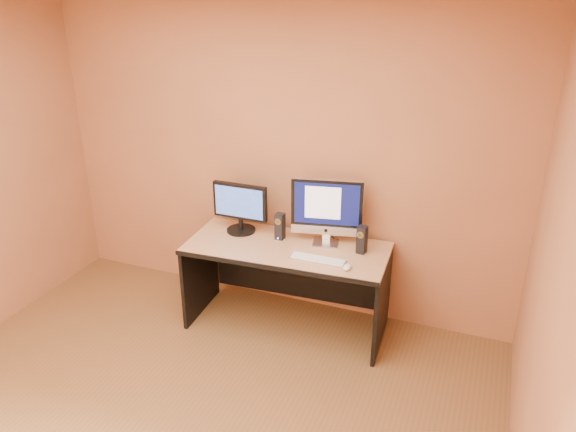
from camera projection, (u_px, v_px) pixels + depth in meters
The scene contains 10 objects.
walls at pixel (131, 268), 2.89m from camera, with size 4.00×4.00×2.60m, color #A06240, non-canonical shape.
desk at pixel (287, 287), 4.53m from camera, with size 1.58×0.69×0.73m, color tan, non-canonical shape.
imac at pixel (326, 212), 4.33m from camera, with size 0.56×0.21×0.54m, color silver, non-canonical shape.
second_monitor at pixel (240, 208), 4.57m from camera, with size 0.47×0.24×0.41m, color black, non-canonical shape.
speaker_left at pixel (280, 226), 4.48m from camera, with size 0.07×0.07×0.22m, color black, non-canonical shape.
speaker_right at pixel (362, 240), 4.25m from camera, with size 0.07×0.07×0.22m, color black, non-canonical shape.
keyboard at pixel (318, 259), 4.17m from camera, with size 0.42×0.11×0.02m, color silver.
mouse at pixel (347, 267), 4.05m from camera, with size 0.06×0.10×0.04m, color silver.
cable_a at pixel (334, 238), 4.52m from camera, with size 0.01×0.01×0.22m, color black.
cable_b at pixel (324, 236), 4.55m from camera, with size 0.01×0.01×0.18m, color black.
Camera 1 is at (1.68, -2.07, 2.69)m, focal length 35.00 mm.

